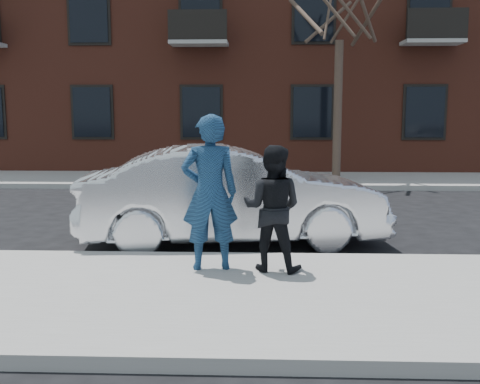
{
  "coord_description": "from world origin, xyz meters",
  "views": [
    {
      "loc": [
        2.17,
        -6.45,
        2.2
      ],
      "look_at": [
        1.91,
        0.4,
        1.22
      ],
      "focal_mm": 42.0,
      "sensor_mm": 36.0,
      "label": 1
    }
  ],
  "objects_px": {
    "silver_sedan": "(233,196)",
    "man_peacoat": "(272,208)",
    "man_hoodie": "(210,193)",
    "street_tree": "(340,0)"
  },
  "relations": [
    {
      "from": "man_hoodie",
      "to": "man_peacoat",
      "type": "relative_size",
      "value": 1.24
    },
    {
      "from": "man_peacoat",
      "to": "silver_sedan",
      "type": "bearing_deg",
      "value": -59.62
    },
    {
      "from": "street_tree",
      "to": "silver_sedan",
      "type": "relative_size",
      "value": 1.36
    },
    {
      "from": "silver_sedan",
      "to": "man_hoodie",
      "type": "distance_m",
      "value": 2.05
    },
    {
      "from": "silver_sedan",
      "to": "man_hoodie",
      "type": "xyz_separation_m",
      "value": [
        -0.2,
        -2.02,
        0.34
      ]
    },
    {
      "from": "man_peacoat",
      "to": "man_hoodie",
      "type": "bearing_deg",
      "value": 11.78
    },
    {
      "from": "silver_sedan",
      "to": "man_peacoat",
      "type": "height_order",
      "value": "man_peacoat"
    },
    {
      "from": "man_peacoat",
      "to": "street_tree",
      "type": "bearing_deg",
      "value": -88.38
    },
    {
      "from": "street_tree",
      "to": "silver_sedan",
      "type": "bearing_deg",
      "value": -108.76
    },
    {
      "from": "silver_sedan",
      "to": "man_peacoat",
      "type": "xyz_separation_m",
      "value": [
        0.62,
        -2.04,
        0.15
      ]
    }
  ]
}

